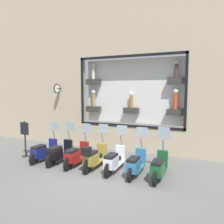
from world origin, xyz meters
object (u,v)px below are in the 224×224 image
object	(u,v)px
scooter_white_2	(114,160)
scooter_navy_6	(43,151)
scooter_teal_1	(136,164)
scooter_olive_3	(94,157)
scooter_green_0	(159,167)
scooter_black_5	(59,153)
scooter_red_4	(76,155)
shop_sign_post	(25,138)

from	to	relation	value
scooter_white_2	scooter_navy_6	size ratio (longest dim) A/B	1.01
scooter_teal_1	scooter_olive_3	bearing A→B (deg)	92.00
scooter_green_0	scooter_navy_6	size ratio (longest dim) A/B	1.00
scooter_navy_6	scooter_black_5	bearing A→B (deg)	-89.47
scooter_green_0	scooter_navy_6	xyz separation A→B (m)	(-0.00, 4.85, -0.01)
scooter_green_0	scooter_navy_6	distance (m)	4.85
scooter_green_0	scooter_red_4	distance (m)	3.24
scooter_red_4	scooter_navy_6	xyz separation A→B (m)	(-0.01, 1.62, -0.02)
scooter_teal_1	shop_sign_post	xyz separation A→B (m)	(0.14, 5.18, 0.44)
scooter_red_4	shop_sign_post	world-z (taller)	shop_sign_post
scooter_white_2	scooter_red_4	bearing A→B (deg)	90.02
scooter_navy_6	shop_sign_post	size ratio (longest dim) A/B	1.12
scooter_black_5	scooter_olive_3	bearing A→B (deg)	-92.19
scooter_teal_1	scooter_green_0	bearing A→B (deg)	-89.80
scooter_white_2	scooter_green_0	bearing A→B (deg)	-90.03
scooter_white_2	scooter_olive_3	world-z (taller)	scooter_olive_3
scooter_green_0	scooter_white_2	xyz separation A→B (m)	(0.00, 1.62, 0.01)
scooter_teal_1	scooter_white_2	world-z (taller)	scooter_white_2
scooter_green_0	scooter_olive_3	bearing A→B (deg)	91.40
scooter_green_0	scooter_black_5	distance (m)	4.05
scooter_teal_1	scooter_navy_6	bearing A→B (deg)	90.03
scooter_olive_3	scooter_navy_6	xyz separation A→B (m)	(0.05, 2.43, -0.06)
scooter_green_0	scooter_olive_3	size ratio (longest dim) A/B	1.00
scooter_red_4	scooter_olive_3	bearing A→B (deg)	-94.23
scooter_olive_3	scooter_black_5	distance (m)	1.62
scooter_navy_6	shop_sign_post	xyz separation A→B (m)	(0.14, 1.13, 0.44)
scooter_white_2	shop_sign_post	distance (m)	4.39
scooter_olive_3	scooter_green_0	bearing A→B (deg)	-88.60
scooter_red_4	scooter_teal_1	bearing A→B (deg)	-90.08
scooter_green_0	scooter_teal_1	distance (m)	0.81
scooter_teal_1	scooter_navy_6	size ratio (longest dim) A/B	1.00
scooter_green_0	scooter_navy_6	world-z (taller)	scooter_green_0
scooter_green_0	scooter_red_4	bearing A→B (deg)	89.99
scooter_teal_1	scooter_white_2	xyz separation A→B (m)	(0.00, 0.81, 0.01)
scooter_white_2	scooter_navy_6	xyz separation A→B (m)	(-0.01, 3.24, -0.02)
shop_sign_post	scooter_white_2	bearing A→B (deg)	-91.81
scooter_green_0	scooter_red_4	size ratio (longest dim) A/B	1.00
shop_sign_post	scooter_red_4	bearing A→B (deg)	-92.88
scooter_red_4	scooter_green_0	bearing A→B (deg)	-90.01
shop_sign_post	scooter_green_0	bearing A→B (deg)	-91.33
scooter_teal_1	scooter_red_4	distance (m)	2.43
scooter_white_2	shop_sign_post	size ratio (longest dim) A/B	1.13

